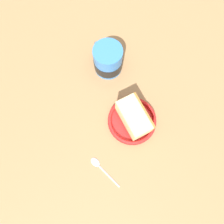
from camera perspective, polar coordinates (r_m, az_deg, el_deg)
ground_plane at (r=64.95cm, az=3.95°, el=0.92°), size 134.03×134.03×3.66cm
small_plate at (r=61.36cm, az=5.65°, el=-2.35°), size 14.72×14.72×1.65cm
cake_slice at (r=58.31cm, az=6.19°, el=-1.48°), size 11.66×12.83×6.63cm
tea_mug at (r=64.64cm, az=-1.18°, el=14.33°), size 8.99×11.03×9.64cm
teaspoon at (r=59.94cm, az=-3.59°, el=-14.94°), size 4.45×11.05×0.80cm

